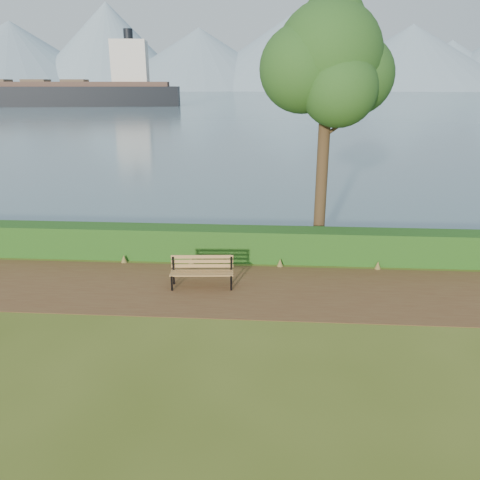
{
  "coord_description": "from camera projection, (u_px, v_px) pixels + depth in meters",
  "views": [
    {
      "loc": [
        1.3,
        -11.14,
        5.25
      ],
      "look_at": [
        0.45,
        1.2,
        1.1
      ],
      "focal_mm": 35.0,
      "sensor_mm": 36.0,
      "label": 1
    }
  ],
  "objects": [
    {
      "name": "hedge",
      "position": [
        229.0,
        244.0,
        14.59
      ],
      "size": [
        32.0,
        0.85,
        1.0
      ],
      "primitive_type": "cube",
      "color": "#1C4112",
      "rests_on": "ground"
    },
    {
      "name": "mountains",
      "position": [
        262.0,
        55.0,
        388.14
      ],
      "size": [
        585.0,
        190.0,
        70.0
      ],
      "color": "#7B94A4",
      "rests_on": "ground"
    },
    {
      "name": "tree",
      "position": [
        328.0,
        62.0,
        13.64
      ],
      "size": [
        4.01,
        3.28,
        7.85
      ],
      "rotation": [
        0.0,
        0.0,
        0.01
      ],
      "color": "#3A2818",
      "rests_on": "ground"
    },
    {
      "name": "path",
      "position": [
        221.0,
        289.0,
        12.57
      ],
      "size": [
        40.0,
        3.4,
        0.01
      ],
      "primitive_type": "cube",
      "color": "brown",
      "rests_on": "ground"
    },
    {
      "name": "water",
      "position": [
        272.0,
        93.0,
        258.2
      ],
      "size": [
        700.0,
        510.0,
        0.0
      ],
      "primitive_type": "cube",
      "color": "#445F6E",
      "rests_on": "ground"
    },
    {
      "name": "ground",
      "position": [
        220.0,
        294.0,
        12.29
      ],
      "size": [
        140.0,
        140.0,
        0.0
      ],
      "primitive_type": "plane",
      "color": "#4D5B1A",
      "rests_on": "ground"
    },
    {
      "name": "bench",
      "position": [
        202.0,
        269.0,
        12.6
      ],
      "size": [
        1.72,
        0.63,
        0.85
      ],
      "rotation": [
        0.0,
        0.0,
        0.08
      ],
      "color": "black",
      "rests_on": "ground"
    },
    {
      "name": "cargo_ship",
      "position": [
        57.0,
        94.0,
        113.14
      ],
      "size": [
        64.4,
        19.71,
        19.31
      ],
      "rotation": [
        0.0,
        0.0,
        0.16
      ],
      "color": "black",
      "rests_on": "ground"
    }
  ]
}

